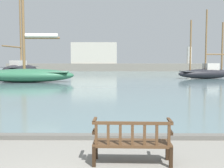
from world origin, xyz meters
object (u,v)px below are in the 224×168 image
sailboat_outer_starboard (26,72)px  park_bench (132,141)px  sailboat_mid_port (21,68)px  sailboat_nearest_starboard (207,72)px

sailboat_outer_starboard → park_bench: bearing=-67.5°
park_bench → sailboat_outer_starboard: 23.24m
sailboat_mid_port → sailboat_outer_starboard: size_ratio=0.95×
sailboat_outer_starboard → sailboat_nearest_starboard: size_ratio=1.59×
sailboat_mid_port → sailboat_outer_starboard: bearing=-69.4°
park_bench → sailboat_mid_port: size_ratio=0.13×
sailboat_nearest_starboard → sailboat_outer_starboard: bearing=-162.9°
sailboat_mid_port → sailboat_nearest_starboard: 25.75m
sailboat_mid_port → park_bench: bearing=-68.2°
park_bench → sailboat_outer_starboard: (-8.89, 21.47, 0.58)m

